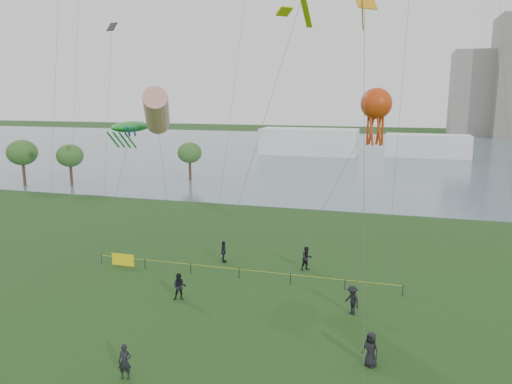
# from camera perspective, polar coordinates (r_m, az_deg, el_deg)

# --- Properties ---
(lake) EXTENTS (400.00, 120.00, 0.08)m
(lake) POSITION_cam_1_polar(r_m,az_deg,el_deg) (119.67, 12.14, 4.28)
(lake) COLOR slate
(lake) RESTS_ON ground_plane
(building_low) EXTENTS (16.00, 18.00, 28.00)m
(building_low) POSITION_cam_1_polar(r_m,az_deg,el_deg) (188.08, 23.84, 10.29)
(building_low) COLOR gray
(building_low) RESTS_ON ground_plane
(pavilion_left) EXTENTS (22.00, 8.00, 6.00)m
(pavilion_left) POSITION_cam_1_polar(r_m,az_deg,el_deg) (115.89, 6.06, 5.73)
(pavilion_left) COLOR white
(pavilion_left) RESTS_ON ground_plane
(pavilion_right) EXTENTS (18.00, 7.00, 5.00)m
(pavilion_right) POSITION_cam_1_polar(r_m,az_deg,el_deg) (117.27, 18.98, 5.01)
(pavilion_right) COLOR white
(pavilion_right) RESTS_ON ground_plane
(trees) EXTENTS (26.32, 16.25, 7.05)m
(trees) POSITION_cam_1_polar(r_m,az_deg,el_deg) (81.48, -18.93, 4.16)
(trees) COLOR #3A271A
(trees) RESTS_ON ground_plane
(fence) EXTENTS (24.07, 0.07, 1.05)m
(fence) POSITION_cam_1_polar(r_m,az_deg,el_deg) (40.71, -10.24, -8.12)
(fence) COLOR black
(fence) RESTS_ON ground_plane
(spectator_a) EXTENTS (1.11, 0.99, 1.89)m
(spectator_a) POSITION_cam_1_polar(r_m,az_deg,el_deg) (34.98, -8.72, -10.66)
(spectator_a) COLOR black
(spectator_a) RESTS_ON ground_plane
(spectator_b) EXTENTS (1.37, 1.38, 1.91)m
(spectator_b) POSITION_cam_1_polar(r_m,az_deg,el_deg) (33.09, 10.94, -12.03)
(spectator_b) COLOR black
(spectator_b) RESTS_ON ground_plane
(spectator_c) EXTENTS (0.66, 1.15, 1.84)m
(spectator_c) POSITION_cam_1_polar(r_m,az_deg,el_deg) (41.99, -3.73, -6.82)
(spectator_c) COLOR black
(spectator_c) RESTS_ON ground_plane
(spectator_d) EXTENTS (1.07, 0.94, 1.85)m
(spectator_d) POSITION_cam_1_polar(r_m,az_deg,el_deg) (27.61, 12.97, -17.12)
(spectator_d) COLOR black
(spectator_d) RESTS_ON ground_plane
(spectator_f) EXTENTS (0.74, 0.58, 1.80)m
(spectator_f) POSITION_cam_1_polar(r_m,az_deg,el_deg) (26.75, -14.77, -18.25)
(spectator_f) COLOR black
(spectator_f) RESTS_ON ground_plane
(spectator_g) EXTENTS (1.20, 1.18, 1.95)m
(spectator_g) POSITION_cam_1_polar(r_m,az_deg,el_deg) (40.29, 5.83, -7.57)
(spectator_g) COLOR black
(spectator_g) RESTS_ON ground_plane
(kite_windsock) EXTENTS (5.28, 6.06, 14.47)m
(kite_windsock) POSITION_cam_1_polar(r_m,az_deg,el_deg) (41.93, -11.30, 9.03)
(kite_windsock) COLOR #3F3F42
(kite_creature) EXTENTS (2.62, 8.66, 11.54)m
(kite_creature) POSITION_cam_1_polar(r_m,az_deg,el_deg) (44.75, -14.15, 7.22)
(kite_creature) COLOR #3F3F42
(kite_octopus) EXTENTS (7.03, 6.35, 14.30)m
(kite_octopus) POSITION_cam_1_polar(r_m,az_deg,el_deg) (36.04, 13.57, 9.68)
(kite_octopus) COLOR #3F3F42
(kite_delta) EXTENTS (2.41, 13.98, 19.52)m
(kite_delta) POSITION_cam_1_polar(r_m,az_deg,el_deg) (28.44, 12.28, 18.64)
(kite_delta) COLOR #3F3F42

